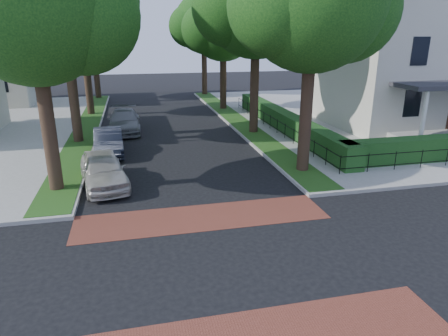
% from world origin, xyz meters
% --- Properties ---
extents(ground, '(120.00, 120.00, 0.00)m').
position_xyz_m(ground, '(0.00, 0.00, 0.00)').
color(ground, black).
rests_on(ground, ground).
extents(sidewalk_ne, '(30.00, 30.00, 0.15)m').
position_xyz_m(sidewalk_ne, '(19.50, 19.00, 0.07)').
color(sidewalk_ne, gray).
rests_on(sidewalk_ne, ground).
extents(crosswalk_far, '(9.00, 2.20, 0.01)m').
position_xyz_m(crosswalk_far, '(0.00, 3.20, 0.01)').
color(crosswalk_far, brown).
rests_on(crosswalk_far, ground).
extents(grass_strip_ne, '(1.60, 29.80, 0.02)m').
position_xyz_m(grass_strip_ne, '(5.40, 19.10, 0.16)').
color(grass_strip_ne, '#1F4513').
rests_on(grass_strip_ne, sidewalk_ne).
extents(grass_strip_nw, '(1.60, 29.80, 0.02)m').
position_xyz_m(grass_strip_nw, '(-5.40, 19.10, 0.16)').
color(grass_strip_nw, '#1F4513').
rests_on(grass_strip_nw, sidewalk_nw).
extents(tree_right_near, '(7.75, 6.67, 10.66)m').
position_xyz_m(tree_right_near, '(5.60, 7.24, 7.63)').
color(tree_right_near, black).
rests_on(tree_right_near, sidewalk_ne).
extents(tree_right_mid, '(8.25, 7.09, 11.22)m').
position_xyz_m(tree_right_mid, '(5.61, 15.25, 7.99)').
color(tree_right_mid, black).
rests_on(tree_right_mid, sidewalk_ne).
extents(tree_right_far, '(7.25, 6.23, 9.74)m').
position_xyz_m(tree_right_far, '(5.60, 24.22, 6.91)').
color(tree_right_far, black).
rests_on(tree_right_far, sidewalk_ne).
extents(tree_right_back, '(7.50, 6.45, 10.20)m').
position_xyz_m(tree_right_back, '(5.60, 33.23, 7.27)').
color(tree_right_back, black).
rests_on(tree_right_back, sidewalk_ne).
extents(tree_left_near, '(7.50, 6.45, 10.20)m').
position_xyz_m(tree_left_near, '(-5.40, 7.23, 7.27)').
color(tree_left_near, black).
rests_on(tree_left_near, sidewalk_nw).
extents(tree_left_far, '(7.00, 6.02, 9.86)m').
position_xyz_m(tree_left_far, '(-5.40, 24.22, 7.12)').
color(tree_left_far, black).
rests_on(tree_left_far, sidewalk_nw).
extents(tree_left_back, '(7.75, 6.66, 10.44)m').
position_xyz_m(tree_left_back, '(-5.40, 33.24, 7.41)').
color(tree_left_back, black).
rests_on(tree_left_back, sidewalk_nw).
extents(hedge_main_road, '(1.00, 18.00, 1.20)m').
position_xyz_m(hedge_main_road, '(7.70, 15.00, 0.75)').
color(hedge_main_road, '#184116').
rests_on(hedge_main_road, sidewalk_ne).
extents(fence_main_road, '(0.06, 18.00, 0.90)m').
position_xyz_m(fence_main_road, '(6.90, 15.00, 0.60)').
color(fence_main_road, black).
rests_on(fence_main_road, sidewalk_ne).
extents(house_victorian, '(13.00, 13.05, 12.48)m').
position_xyz_m(house_victorian, '(17.51, 15.92, 6.02)').
color(house_victorian, silver).
rests_on(house_victorian, sidewalk_ne).
extents(parked_car_front, '(2.48, 4.61, 1.49)m').
position_xyz_m(parked_car_front, '(-3.60, 7.28, 0.75)').
color(parked_car_front, '#BAB4A8').
rests_on(parked_car_front, ground).
extents(parked_car_middle, '(1.72, 4.31, 1.39)m').
position_xyz_m(parked_car_middle, '(-3.60, 12.30, 0.70)').
color(parked_car_middle, black).
rests_on(parked_car_middle, ground).
extents(parked_car_rear, '(2.07, 5.05, 1.46)m').
position_xyz_m(parked_car_rear, '(-2.79, 17.53, 0.73)').
color(parked_car_rear, slate).
rests_on(parked_car_rear, ground).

